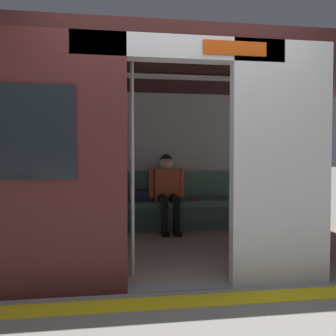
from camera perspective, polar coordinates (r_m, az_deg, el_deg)
name	(u,v)px	position (r m, az deg, el deg)	size (l,w,h in m)	color
ground_plane	(180,287)	(3.21, 1.98, -19.16)	(60.00, 60.00, 0.00)	gray
platform_edge_strip	(186,301)	(2.94, 3.08, -21.19)	(8.00, 0.24, 0.01)	yellow
train_car	(158,126)	(4.24, -1.74, 7.00)	(6.40, 2.86, 2.30)	silver
bench_seat	(153,208)	(5.38, -2.43, -6.63)	(3.11, 0.44, 0.46)	#4C7566
person_seated	(167,187)	(5.31, -0.14, -3.19)	(0.55, 0.68, 1.19)	#CC5933
handbag	(142,195)	(5.39, -4.34, -4.55)	(0.26, 0.15, 0.17)	#262D4C
book	(194,199)	(5.49, 4.34, -5.18)	(0.15, 0.22, 0.03)	#B22D2D
grab_pole_door	(132,164)	(3.31, -5.93, 0.63)	(0.04, 0.04, 2.16)	silver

